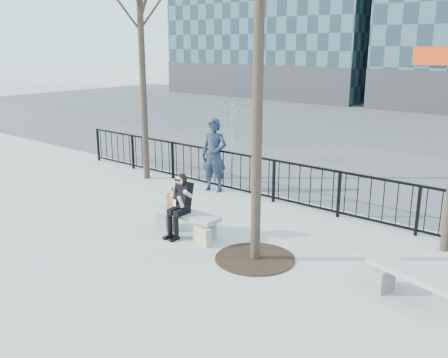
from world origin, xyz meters
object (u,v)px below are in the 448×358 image
Objects in this scene: bench_second at (414,282)px; seated_woman at (179,205)px; bench_main at (185,220)px; standing_man at (214,155)px.

seated_woman is at bearing -159.71° from bench_second.
bench_second is (4.71, 0.26, -0.01)m from bench_main.
standing_man is at bearing 173.28° from bench_second.
seated_woman is (-4.71, -0.42, 0.38)m from bench_second.
seated_woman is 3.38m from standing_man.
bench_main is 0.40m from seated_woman.
standing_man is (-6.31, 2.54, 0.70)m from bench_second.
standing_man reaches higher than bench_main.
seated_woman reaches higher than bench_main.
bench_second is 4.74m from seated_woman.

